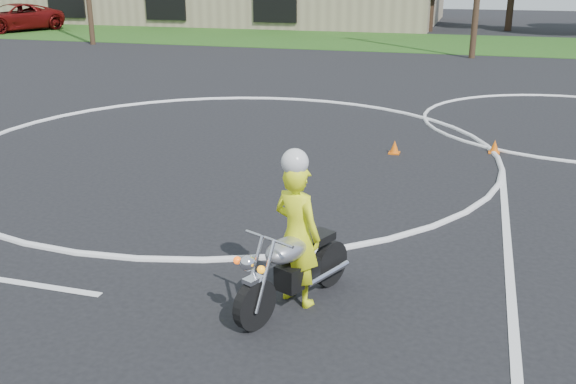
# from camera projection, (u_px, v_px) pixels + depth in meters

# --- Properties ---
(ground) EXTENTS (120.00, 120.00, 0.00)m
(ground) POSITION_uv_depth(u_px,v_px,m) (170.00, 190.00, 12.01)
(ground) COLOR black
(ground) RESTS_ON ground
(grass_strip) EXTENTS (120.00, 10.00, 0.02)m
(grass_strip) POSITION_uv_depth(u_px,v_px,m) (383.00, 41.00, 36.46)
(grass_strip) COLOR #1E4714
(grass_strip) RESTS_ON ground
(course_markings) EXTENTS (19.05, 19.05, 0.12)m
(course_markings) POSITION_uv_depth(u_px,v_px,m) (334.00, 141.00, 15.37)
(course_markings) COLOR silver
(course_markings) RESTS_ON ground
(primary_motorcycle) EXTENTS (1.07, 1.90, 1.06)m
(primary_motorcycle) POSITION_uv_depth(u_px,v_px,m) (293.00, 268.00, 7.71)
(primary_motorcycle) COLOR black
(primary_motorcycle) RESTS_ON ground
(rider_primary_grp) EXTENTS (0.77, 0.66, 1.98)m
(rider_primary_grp) POSITION_uv_depth(u_px,v_px,m) (297.00, 230.00, 7.68)
(rider_primary_grp) COLOR #F2FF1A
(rider_primary_grp) RESTS_ON ground
(pickup_grp) EXTENTS (4.89, 6.92, 1.75)m
(pickup_grp) POSITION_uv_depth(u_px,v_px,m) (13.00, 18.00, 42.00)
(pickup_grp) COLOR #5B0A0A
(pickup_grp) RESTS_ON ground
(traffic_cones) EXTENTS (18.69, 12.51, 0.30)m
(traffic_cones) POSITION_uv_depth(u_px,v_px,m) (492.00, 151.00, 14.03)
(traffic_cones) COLOR orange
(traffic_cones) RESTS_ON ground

